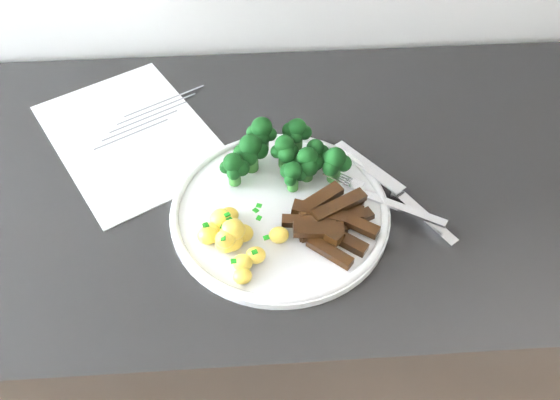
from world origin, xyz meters
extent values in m
cube|color=black|center=(0.08, 1.68, 0.45)|extent=(2.42, 0.60, 0.91)
cube|color=white|center=(-0.17, 1.77, 0.91)|extent=(0.35, 0.38, 0.00)
cube|color=slate|center=(-0.12, 1.85, 0.91)|extent=(0.13, 0.08, 0.00)
cube|color=slate|center=(-0.13, 1.83, 0.91)|extent=(0.12, 0.07, 0.00)
cube|color=slate|center=(-0.15, 1.81, 0.91)|extent=(0.12, 0.07, 0.00)
cube|color=slate|center=(-0.16, 1.79, 0.91)|extent=(0.11, 0.07, 0.00)
cube|color=slate|center=(-0.17, 1.77, 0.91)|extent=(0.11, 0.07, 0.00)
cylinder|color=white|center=(0.05, 1.59, 0.91)|extent=(0.30, 0.30, 0.01)
torus|color=white|center=(0.05, 1.59, 0.92)|extent=(0.30, 0.30, 0.01)
cylinder|color=#275C20|center=(0.07, 1.67, 0.94)|extent=(0.02, 0.02, 0.02)
sphere|color=black|center=(0.08, 1.67, 0.96)|extent=(0.02, 0.02, 0.02)
sphere|color=black|center=(0.07, 1.68, 0.96)|extent=(0.02, 0.02, 0.02)
sphere|color=black|center=(0.05, 1.67, 0.96)|extent=(0.02, 0.02, 0.02)
sphere|color=black|center=(0.07, 1.66, 0.96)|extent=(0.03, 0.03, 0.03)
sphere|color=black|center=(0.07, 1.67, 0.97)|extent=(0.03, 0.03, 0.03)
cylinder|color=#275C20|center=(0.11, 1.67, 0.93)|extent=(0.02, 0.02, 0.02)
sphere|color=black|center=(0.12, 1.67, 0.95)|extent=(0.02, 0.02, 0.02)
sphere|color=black|center=(0.11, 1.68, 0.95)|extent=(0.02, 0.02, 0.02)
sphere|color=black|center=(0.10, 1.67, 0.95)|extent=(0.02, 0.02, 0.02)
sphere|color=black|center=(0.11, 1.66, 0.95)|extent=(0.02, 0.02, 0.02)
sphere|color=black|center=(0.11, 1.67, 0.96)|extent=(0.03, 0.03, 0.03)
cylinder|color=#275C20|center=(0.02, 1.67, 0.93)|extent=(0.02, 0.02, 0.03)
sphere|color=black|center=(0.03, 1.67, 0.95)|extent=(0.02, 0.02, 0.02)
sphere|color=black|center=(0.02, 1.69, 0.95)|extent=(0.03, 0.03, 0.03)
sphere|color=black|center=(0.01, 1.67, 0.95)|extent=(0.03, 0.03, 0.03)
sphere|color=black|center=(0.01, 1.66, 0.95)|extent=(0.02, 0.02, 0.02)
sphere|color=black|center=(0.02, 1.67, 0.97)|extent=(0.03, 0.03, 0.03)
cylinder|color=#275C20|center=(0.09, 1.71, 0.94)|extent=(0.02, 0.02, 0.02)
sphere|color=black|center=(0.10, 1.70, 0.96)|extent=(0.02, 0.02, 0.02)
sphere|color=black|center=(0.08, 1.72, 0.96)|extent=(0.02, 0.02, 0.02)
sphere|color=black|center=(0.08, 1.71, 0.96)|extent=(0.02, 0.02, 0.02)
sphere|color=black|center=(0.08, 1.69, 0.96)|extent=(0.02, 0.02, 0.02)
sphere|color=black|center=(0.09, 1.71, 0.97)|extent=(0.03, 0.03, 0.03)
cylinder|color=#275C20|center=(0.03, 1.70, 0.94)|extent=(0.02, 0.02, 0.03)
sphere|color=black|center=(0.05, 1.70, 0.96)|extent=(0.02, 0.02, 0.02)
sphere|color=black|center=(0.04, 1.71, 0.96)|extent=(0.02, 0.02, 0.02)
sphere|color=black|center=(0.02, 1.70, 0.96)|extent=(0.02, 0.02, 0.02)
sphere|color=black|center=(0.03, 1.69, 0.96)|extent=(0.02, 0.02, 0.02)
sphere|color=black|center=(0.03, 1.70, 0.97)|extent=(0.03, 0.03, 0.03)
cylinder|color=#275C20|center=(0.13, 1.64, 0.93)|extent=(0.02, 0.02, 0.03)
sphere|color=black|center=(0.15, 1.64, 0.95)|extent=(0.02, 0.02, 0.02)
sphere|color=black|center=(0.13, 1.65, 0.95)|extent=(0.02, 0.02, 0.02)
sphere|color=black|center=(0.13, 1.64, 0.95)|extent=(0.02, 0.02, 0.02)
sphere|color=black|center=(0.13, 1.64, 0.96)|extent=(0.03, 0.03, 0.03)
cylinder|color=#275C20|center=(-0.01, 1.65, 0.93)|extent=(0.02, 0.02, 0.02)
sphere|color=black|center=(0.00, 1.65, 0.95)|extent=(0.02, 0.02, 0.02)
sphere|color=black|center=(-0.01, 1.66, 0.95)|extent=(0.02, 0.02, 0.02)
sphere|color=black|center=(-0.02, 1.65, 0.95)|extent=(0.02, 0.02, 0.02)
sphere|color=black|center=(-0.01, 1.64, 0.95)|extent=(0.02, 0.02, 0.02)
sphere|color=black|center=(-0.01, 1.65, 0.96)|extent=(0.03, 0.03, 0.03)
cylinder|color=#275C20|center=(0.07, 1.63, 0.93)|extent=(0.02, 0.02, 0.02)
sphere|color=black|center=(0.08, 1.63, 0.95)|extent=(0.02, 0.02, 0.02)
sphere|color=black|center=(0.07, 1.64, 0.95)|extent=(0.02, 0.02, 0.02)
sphere|color=black|center=(0.07, 1.62, 0.95)|extent=(0.02, 0.02, 0.02)
sphere|color=black|center=(0.07, 1.63, 0.95)|extent=(0.03, 0.03, 0.03)
cylinder|color=#275C20|center=(0.10, 1.65, 0.93)|extent=(0.02, 0.02, 0.03)
sphere|color=black|center=(0.11, 1.65, 0.95)|extent=(0.02, 0.02, 0.02)
sphere|color=black|center=(0.09, 1.66, 0.95)|extent=(0.02, 0.02, 0.02)
sphere|color=black|center=(0.08, 1.65, 0.95)|extent=(0.02, 0.02, 0.02)
sphere|color=black|center=(0.10, 1.64, 0.95)|extent=(0.03, 0.03, 0.03)
sphere|color=black|center=(0.10, 1.65, 0.96)|extent=(0.03, 0.03, 0.03)
ellipsoid|color=#FFCE5C|center=(-0.02, 1.53, 0.93)|extent=(0.03, 0.03, 0.03)
ellipsoid|color=#FFCE5C|center=(-0.04, 1.55, 0.93)|extent=(0.03, 0.02, 0.03)
ellipsoid|color=#FFCE5C|center=(0.00, 1.55, 0.93)|extent=(0.03, 0.02, 0.02)
ellipsoid|color=#FFCE5C|center=(-0.02, 1.55, 0.93)|extent=(0.02, 0.02, 0.02)
ellipsoid|color=#FFCE5C|center=(-0.01, 1.54, 0.93)|extent=(0.03, 0.03, 0.03)
ellipsoid|color=#FFCE5C|center=(0.00, 1.48, 0.93)|extent=(0.02, 0.02, 0.02)
ellipsoid|color=#FFCE5C|center=(-0.03, 1.57, 0.93)|extent=(0.03, 0.03, 0.03)
ellipsoid|color=#FFCE5C|center=(-0.02, 1.53, 0.93)|extent=(0.03, 0.03, 0.03)
ellipsoid|color=#FFCE5C|center=(0.02, 1.51, 0.93)|extent=(0.03, 0.02, 0.02)
ellipsoid|color=#FFCE5C|center=(-0.01, 1.55, 0.95)|extent=(0.02, 0.02, 0.02)
ellipsoid|color=#FFCE5C|center=(-0.04, 1.55, 0.93)|extent=(0.02, 0.02, 0.02)
ellipsoid|color=#FFCE5C|center=(-0.02, 1.53, 0.95)|extent=(0.03, 0.02, 0.02)
ellipsoid|color=#FFCE5C|center=(-0.02, 1.58, 0.93)|extent=(0.03, 0.02, 0.02)
ellipsoid|color=#FFCE5C|center=(-0.01, 1.54, 0.95)|extent=(0.03, 0.03, 0.03)
ellipsoid|color=#FFCE5C|center=(0.05, 1.54, 0.93)|extent=(0.03, 0.02, 0.02)
ellipsoid|color=#FFCE5C|center=(0.00, 1.50, 0.93)|extent=(0.03, 0.02, 0.02)
cube|color=#0D5E0B|center=(0.03, 1.58, 0.95)|extent=(0.01, 0.01, 0.00)
cube|color=#0D5E0B|center=(-0.04, 1.55, 0.95)|extent=(0.01, 0.01, 0.00)
cube|color=#0D5E0B|center=(-0.02, 1.52, 0.95)|extent=(0.01, 0.01, 0.00)
cube|color=#0D5E0B|center=(-0.01, 1.49, 0.95)|extent=(0.01, 0.01, 0.00)
cube|color=#0D5E0B|center=(-0.01, 1.55, 0.95)|extent=(0.01, 0.01, 0.00)
cube|color=#0D5E0B|center=(-0.02, 1.56, 0.96)|extent=(0.01, 0.01, 0.00)
cube|color=#0D5E0B|center=(-0.01, 1.54, 0.96)|extent=(0.01, 0.01, 0.00)
cube|color=#0D5E0B|center=(0.02, 1.56, 0.96)|extent=(0.01, 0.01, 0.00)
cube|color=#0D5E0B|center=(-0.02, 1.53, 0.95)|extent=(0.01, 0.01, 0.00)
cube|color=#0D5E0B|center=(0.03, 1.52, 0.95)|extent=(0.01, 0.01, 0.00)
cube|color=#0D5E0B|center=(0.02, 1.56, 0.95)|extent=(0.01, 0.01, 0.00)
cube|color=#0D5E0B|center=(-0.04, 1.55, 0.95)|extent=(0.01, 0.01, 0.00)
cube|color=#0D5E0B|center=(-0.02, 1.54, 0.95)|extent=(0.01, 0.01, 0.00)
cube|color=#0D5E0B|center=(0.02, 1.50, 0.95)|extent=(0.01, 0.01, 0.00)
cube|color=black|center=(0.13, 1.58, 0.93)|extent=(0.08, 0.03, 0.02)
cube|color=black|center=(0.13, 1.53, 0.93)|extent=(0.06, 0.05, 0.02)
cube|color=black|center=(0.14, 1.57, 0.92)|extent=(0.06, 0.07, 0.01)
cube|color=black|center=(0.11, 1.55, 0.92)|extent=(0.06, 0.03, 0.01)
cube|color=black|center=(0.14, 1.56, 0.92)|extent=(0.07, 0.04, 0.01)
cube|color=black|center=(0.11, 1.55, 0.93)|extent=(0.07, 0.02, 0.02)
cube|color=black|center=(0.11, 1.51, 0.93)|extent=(0.06, 0.05, 0.01)
cube|color=black|center=(0.10, 1.54, 0.94)|extent=(0.07, 0.02, 0.02)
cube|color=black|center=(0.13, 1.58, 0.94)|extent=(0.08, 0.06, 0.01)
cube|color=black|center=(0.10, 1.55, 0.93)|extent=(0.06, 0.06, 0.02)
cube|color=black|center=(0.10, 1.57, 0.93)|extent=(0.08, 0.04, 0.02)
cube|color=black|center=(0.11, 1.59, 0.94)|extent=(0.07, 0.06, 0.02)
cube|color=black|center=(0.09, 1.56, 0.93)|extent=(0.07, 0.02, 0.01)
cube|color=black|center=(0.14, 1.56, 0.93)|extent=(0.07, 0.06, 0.01)
cube|color=silver|center=(0.22, 1.58, 0.93)|extent=(0.11, 0.08, 0.02)
cube|color=silver|center=(0.16, 1.62, 0.93)|extent=(0.03, 0.03, 0.01)
cylinder|color=silver|center=(0.14, 1.64, 0.93)|extent=(0.03, 0.03, 0.00)
cylinder|color=silver|center=(0.14, 1.64, 0.93)|extent=(0.03, 0.03, 0.00)
cylinder|color=silver|center=(0.14, 1.64, 0.93)|extent=(0.03, 0.03, 0.00)
cylinder|color=silver|center=(0.13, 1.63, 0.93)|extent=(0.03, 0.03, 0.00)
cube|color=silver|center=(0.19, 1.66, 0.92)|extent=(0.09, 0.12, 0.01)
cube|color=silver|center=(0.25, 1.57, 0.91)|extent=(0.08, 0.10, 0.02)
camera|label=1|loc=(0.02, 1.10, 1.51)|focal=36.03mm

